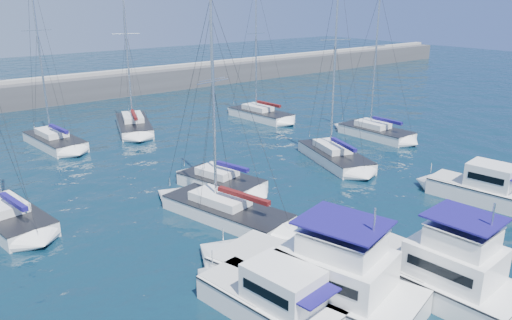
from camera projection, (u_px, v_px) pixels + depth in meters
ground at (370, 235)px, 29.90m from camera, size 220.00×220.00×0.00m
breakwater at (72, 92)px, 68.38m from camera, size 160.00×6.00×4.45m
motor_yacht_port_outer at (273, 301)px, 21.83m from camera, size 3.56×7.07×3.20m
motor_yacht_port_inner at (321, 278)px, 23.25m from camera, size 6.45×10.81×4.69m
motor_yacht_stbd_inner at (440, 272)px, 23.75m from camera, size 4.26×8.59×4.69m
motor_yacht_stbd_outer at (481, 188)px, 34.57m from camera, size 3.51×6.65×3.20m
sailboat_mid_a at (9, 217)px, 31.02m from camera, size 4.10×7.86×14.18m
sailboat_mid_b at (226, 211)px, 31.97m from camera, size 4.99×9.33×13.95m
sailboat_mid_c at (221, 182)px, 36.95m from camera, size 4.43×6.98×12.80m
sailboat_mid_d at (335, 156)px, 42.85m from camera, size 5.61×8.90×16.43m
sailboat_mid_e at (376, 132)px, 50.38m from camera, size 3.31×7.55×14.34m
sailboat_back_a at (54, 140)px, 47.34m from camera, size 3.82×8.32×17.20m
sailboat_back_b at (134, 125)px, 53.18m from camera, size 6.00×9.58×15.92m
sailboat_back_c at (260, 114)px, 57.90m from camera, size 3.72×8.29×15.45m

